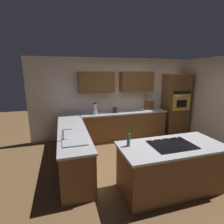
{
  "coord_description": "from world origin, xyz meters",
  "views": [
    {
      "loc": [
        2.0,
        3.43,
        2.2
      ],
      "look_at": [
        0.75,
        -0.85,
        1.13
      ],
      "focal_mm": 27.79,
      "sensor_mm": 36.0,
      "label": 1
    }
  ],
  "objects": [
    {
      "name": "wall_oven",
      "position": [
        -1.85,
        -1.72,
        1.05
      ],
      "size": [
        0.8,
        0.66,
        2.09
      ],
      "color": "brown",
      "rests_on": "ground"
    },
    {
      "name": "countertop_back",
      "position": [
        0.1,
        -1.72,
        0.88
      ],
      "size": [
        2.84,
        0.64,
        0.04
      ],
      "primitive_type": "cube",
      "color": "#B2B2B7",
      "rests_on": "lower_cabinets_back"
    },
    {
      "name": "sink_unit",
      "position": [
        1.83,
        0.21,
        0.92
      ],
      "size": [
        0.46,
        0.7,
        0.23
      ],
      "color": "#515456",
      "rests_on": "countertop_side"
    },
    {
      "name": "ground_plane",
      "position": [
        0.0,
        0.0,
        0.0
      ],
      "size": [
        14.0,
        14.0,
        0.0
      ],
      "primitive_type": "plane",
      "color": "brown"
    },
    {
      "name": "blender",
      "position": [
        1.05,
        -1.67,
        1.05
      ],
      "size": [
        0.15,
        0.15,
        0.35
      ],
      "color": "beige",
      "rests_on": "countertop_back"
    },
    {
      "name": "spice_rack",
      "position": [
        -0.85,
        -1.8,
        1.06
      ],
      "size": [
        0.31,
        0.11,
        0.32
      ],
      "color": "brown",
      "rests_on": "countertop_back"
    },
    {
      "name": "cooktop",
      "position": [
        0.16,
        0.96,
        0.91
      ],
      "size": [
        0.76,
        0.56,
        0.03
      ],
      "color": "black",
      "rests_on": "island_top"
    },
    {
      "name": "wall_back",
      "position": [
        0.06,
        -2.05,
        1.43
      ],
      "size": [
        6.0,
        0.44,
        2.6
      ],
      "color": "silver",
      "rests_on": "ground"
    },
    {
      "name": "lower_cabinets_side",
      "position": [
        1.82,
        -0.55,
        0.43
      ],
      "size": [
        0.6,
        2.9,
        0.86
      ],
      "primitive_type": "cube",
      "color": "brown",
      "rests_on": "ground"
    },
    {
      "name": "island_base",
      "position": [
        0.16,
        0.97,
        0.43
      ],
      "size": [
        1.83,
        0.82,
        0.86
      ],
      "primitive_type": "cube",
      "color": "brown",
      "rests_on": "ground"
    },
    {
      "name": "oil_bottle",
      "position": [
        0.92,
        0.78,
        1.02
      ],
      "size": [
        0.06,
        0.06,
        0.31
      ],
      "color": "#336B38",
      "rests_on": "island_top"
    },
    {
      "name": "countertop_side",
      "position": [
        1.82,
        -0.55,
        0.88
      ],
      "size": [
        0.64,
        2.94,
        0.04
      ],
      "primitive_type": "cube",
      "color": "#B2B2B7",
      "rests_on": "lower_cabinets_side"
    },
    {
      "name": "kettle",
      "position": [
        0.4,
        -1.67,
        0.99
      ],
      "size": [
        0.16,
        0.16,
        0.17
      ],
      "primitive_type": "cylinder",
      "color": "#262628",
      "rests_on": "countertop_back"
    },
    {
      "name": "lower_cabinets_back",
      "position": [
        0.1,
        -1.72,
        0.43
      ],
      "size": [
        2.8,
        0.6,
        0.86
      ],
      "primitive_type": "cube",
      "color": "brown",
      "rests_on": "ground"
    },
    {
      "name": "island_top",
      "position": [
        0.16,
        0.97,
        0.88
      ],
      "size": [
        1.91,
        0.9,
        0.04
      ],
      "primitive_type": "cube",
      "color": "#B2B2B7",
      "rests_on": "island_base"
    }
  ]
}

